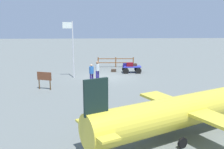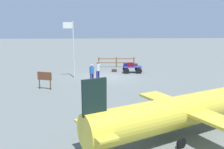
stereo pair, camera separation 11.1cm
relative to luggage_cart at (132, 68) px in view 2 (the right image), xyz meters
name	(u,v)px [view 2 (the right image)]	position (x,y,z in m)	size (l,w,h in m)	color
ground_plane	(106,77)	(2.60, 1.82, -0.46)	(120.00, 120.00, 0.00)	slate
luggage_cart	(132,68)	(0.00, 0.00, 0.00)	(1.83, 1.12, 0.67)	#2F36B2
suitcase_tan	(134,65)	(-0.22, -0.07, 0.33)	(0.68, 0.49, 0.25)	#402A21
suitcase_maroon	(130,64)	(0.19, 0.12, 0.40)	(0.67, 0.42, 0.38)	maroon
suitcase_navy	(126,65)	(0.60, -0.19, 0.34)	(0.45, 0.34, 0.26)	navy
suitcase_olive	(114,71)	(1.74, -0.62, -0.33)	(0.54, 0.49, 0.26)	#382B21
worker_lead	(98,69)	(3.39, 3.33, 0.52)	(0.47, 0.47, 1.68)	navy
worker_trailing	(92,72)	(3.88, 4.08, 0.46)	(0.53, 0.53, 1.57)	navy
airplane_near	(189,109)	(-0.64, 14.15, 0.68)	(9.80, 6.01, 3.02)	gold
flagpole	(72,45)	(5.60, 2.07, 2.50)	(0.90, 0.10, 5.04)	silver
signboard	(45,78)	(7.32, 6.01, 0.44)	(1.11, 0.47, 1.32)	#4C3319
wooden_fence	(116,61)	(1.32, -3.35, 0.18)	(4.06, 0.31, 1.12)	brown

